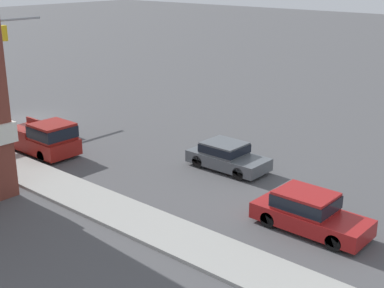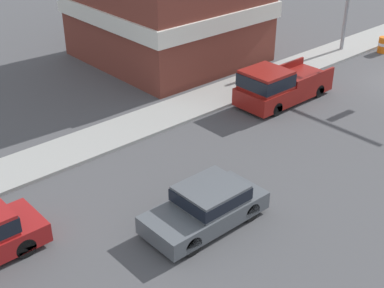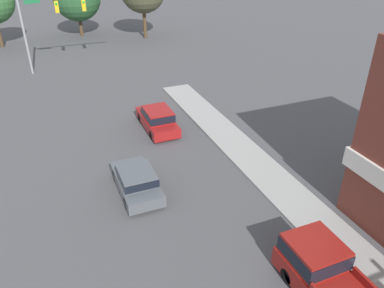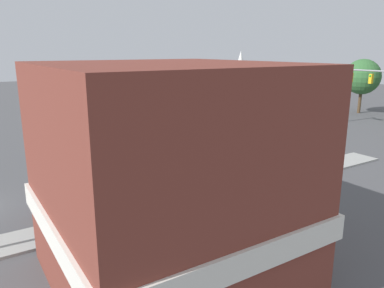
% 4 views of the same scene
% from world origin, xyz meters
% --- Properties ---
extents(far_signal_assembly, '(8.74, 0.49, 7.44)m').
position_xyz_m(far_signal_assembly, '(-3.33, 38.98, 5.46)').
color(far_signal_assembly, gray).
rests_on(far_signal_assembly, ground).
extents(car_lead, '(1.92, 4.26, 1.40)m').
position_xyz_m(car_lead, '(-1.57, 16.15, 0.73)').
color(car_lead, black).
rests_on(car_lead, ground).
extents(car_oncoming, '(1.88, 4.65, 1.58)m').
position_xyz_m(car_oncoming, '(1.73, 22.77, 0.82)').
color(car_oncoming, black).
rests_on(car_oncoming, ground).
extents(pickup_truck_parked, '(2.06, 5.22, 1.92)m').
position_xyz_m(pickup_truck_parked, '(3.27, 6.97, 0.94)').
color(pickup_truck_parked, black).
rests_on(pickup_truck_parked, ground).
extents(corner_brick_building, '(9.55, 8.94, 8.70)m').
position_xyz_m(corner_brick_building, '(12.03, 6.69, 4.22)').
color(corner_brick_building, brown).
rests_on(corner_brick_building, ground).
extents(church_steeple, '(2.74, 2.74, 9.03)m').
position_xyz_m(church_steeple, '(-21.77, 38.39, 4.73)').
color(church_steeple, white).
rests_on(church_steeple, ground).
extents(backdrop_tree_left_far, '(5.11, 5.11, 7.91)m').
position_xyz_m(backdrop_tree_left_far, '(-9.05, 50.85, 5.33)').
color(backdrop_tree_left_far, '#4C3823').
rests_on(backdrop_tree_left_far, ground).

